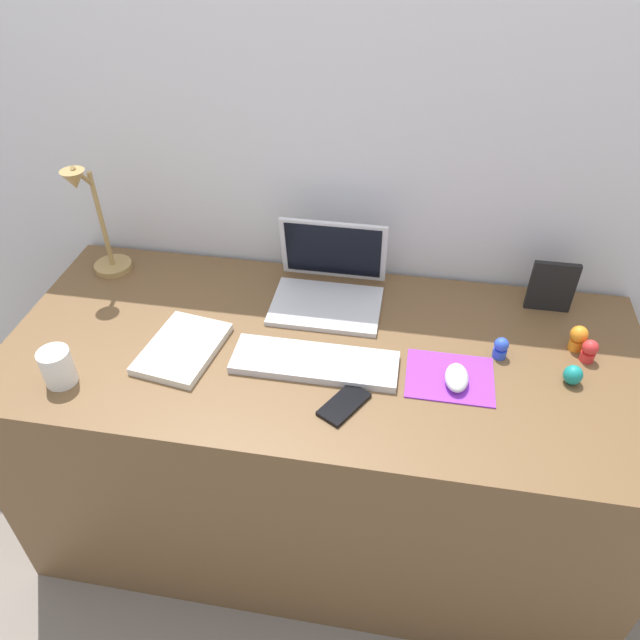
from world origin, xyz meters
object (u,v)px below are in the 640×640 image
object	(u,v)px
cell_phone	(344,404)
picture_frame	(552,287)
mouse	(457,378)
desk_lamp	(96,225)
toy_figurine_blue	(501,348)
toy_figurine_teal	(573,375)
keyboard	(315,362)
coffee_mug	(58,367)
laptop	(329,281)
notebook_pad	(183,348)
toy_figurine_orange	(578,337)
toy_figurine_red	(589,350)

from	to	relation	value
cell_phone	picture_frame	world-z (taller)	picture_frame
mouse	desk_lamp	bearing A→B (deg)	164.18
toy_figurine_blue	toy_figurine_teal	distance (m)	0.18
keyboard	coffee_mug	size ratio (longest dim) A/B	4.39
coffee_mug	cell_phone	bearing A→B (deg)	3.03
laptop	notebook_pad	size ratio (longest dim) A/B	1.25
notebook_pad	toy_figurine_orange	xyz separation A→B (m)	(0.98, 0.18, 0.03)
toy_figurine_blue	toy_figurine_orange	bearing A→B (deg)	18.19
laptop	toy_figurine_red	distance (m)	0.69
desk_lamp	coffee_mug	distance (m)	0.46
picture_frame	toy_figurine_teal	distance (m)	0.29
desk_lamp	toy_figurine_teal	world-z (taller)	desk_lamp
laptop	notebook_pad	bearing A→B (deg)	-138.34
toy_figurine_teal	toy_figurine_orange	world-z (taller)	toy_figurine_orange
notebook_pad	toy_figurine_blue	xyz separation A→B (m)	(0.79, 0.12, 0.02)
notebook_pad	coffee_mug	world-z (taller)	coffee_mug
keyboard	coffee_mug	xyz separation A→B (m)	(-0.59, -0.16, 0.04)
toy_figurine_blue	toy_figurine_teal	bearing A→B (deg)	-21.65
desk_lamp	keyboard	bearing A→B (deg)	-22.70
desk_lamp	notebook_pad	bearing A→B (deg)	-40.78
toy_figurine_teal	toy_figurine_orange	bearing A→B (deg)	77.86
coffee_mug	toy_figurine_orange	world-z (taller)	coffee_mug
toy_figurine_teal	toy_figurine_red	xyz separation A→B (m)	(0.05, 0.09, 0.01)
mouse	cell_phone	size ratio (longest dim) A/B	0.75
laptop	toy_figurine_teal	bearing A→B (deg)	-21.10
toy_figurine_teal	toy_figurine_orange	xyz separation A→B (m)	(0.03, 0.13, 0.01)
desk_lamp	coffee_mug	world-z (taller)	desk_lamp
coffee_mug	toy_figurine_teal	distance (m)	1.22
mouse	cell_phone	distance (m)	0.28
desk_lamp	picture_frame	size ratio (longest dim) A/B	2.42
keyboard	toy_figurine_orange	size ratio (longest dim) A/B	5.85
laptop	toy_figurine_orange	bearing A→B (deg)	-9.81
toy_figurine_red	cell_phone	bearing A→B (deg)	-155.94
toy_figurine_blue	toy_figurine_orange	distance (m)	0.20
picture_frame	toy_figurine_orange	size ratio (longest dim) A/B	2.14
keyboard	desk_lamp	size ratio (longest dim) A/B	1.13
mouse	toy_figurine_red	xyz separation A→B (m)	(0.32, 0.14, 0.01)
toy_figurine_orange	keyboard	bearing A→B (deg)	-164.86
notebook_pad	picture_frame	distance (m)	0.99
cell_phone	toy_figurine_teal	distance (m)	0.55
laptop	toy_figurine_teal	distance (m)	0.67
cell_phone	toy_figurine_orange	size ratio (longest dim) A/B	1.83
laptop	cell_phone	bearing A→B (deg)	-76.19
coffee_mug	toy_figurine_teal	size ratio (longest dim) A/B	1.87
cell_phone	notebook_pad	world-z (taller)	notebook_pad
notebook_pad	toy_figurine_teal	distance (m)	0.96
toy_figurine_teal	toy_figurine_red	bearing A→B (deg)	60.80
coffee_mug	toy_figurine_blue	bearing A→B (deg)	14.49
notebook_pad	toy_figurine_blue	world-z (taller)	toy_figurine_blue
toy_figurine_teal	picture_frame	bearing A→B (deg)	95.17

